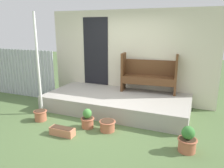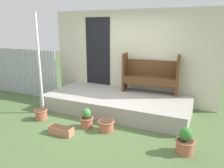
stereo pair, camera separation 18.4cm
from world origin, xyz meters
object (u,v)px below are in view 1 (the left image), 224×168
object	(u,v)px
bench	(149,73)
flower_pot_far_right	(187,141)
flower_pot_left	(40,115)
flower_pot_middle	(87,119)
support_post	(38,65)
flower_pot_right	(107,125)
planter_box_rect	(62,131)

from	to	relation	value
bench	flower_pot_far_right	world-z (taller)	bench
bench	flower_pot_left	size ratio (longest dim) A/B	4.86
flower_pot_far_right	bench	bearing A→B (deg)	119.90
flower_pot_far_right	flower_pot_middle	bearing A→B (deg)	175.24
support_post	flower_pot_far_right	size ratio (longest dim) A/B	5.18
support_post	flower_pot_right	bearing A→B (deg)	-7.34
bench	flower_pot_left	distance (m)	2.97
flower_pot_middle	bench	bearing A→B (deg)	65.22
support_post	flower_pot_middle	xyz separation A→B (m)	(1.45, -0.27, -1.05)
flower_pot_middle	support_post	bearing A→B (deg)	169.58
flower_pot_left	support_post	bearing A→B (deg)	125.68
planter_box_rect	flower_pot_far_right	bearing A→B (deg)	7.87
flower_pot_middle	planter_box_rect	size ratio (longest dim) A/B	0.84
bench	planter_box_rect	distance (m)	2.80
flower_pot_right	planter_box_rect	world-z (taller)	flower_pot_right
bench	flower_pot_far_right	size ratio (longest dim) A/B	3.16
flower_pot_right	flower_pot_far_right	size ratio (longest dim) A/B	0.73
flower_pot_right	flower_pot_far_right	world-z (taller)	flower_pot_far_right
flower_pot_left	flower_pot_right	size ratio (longest dim) A/B	0.89
support_post	planter_box_rect	bearing A→B (deg)	-33.84
flower_pot_left	flower_pot_far_right	distance (m)	3.26
bench	support_post	bearing A→B (deg)	-150.48
support_post	flower_pot_right	size ratio (longest dim) A/B	7.07
support_post	bench	distance (m)	2.86
flower_pot_middle	planter_box_rect	distance (m)	0.60
flower_pot_middle	flower_pot_far_right	xyz separation A→B (m)	(2.07, -0.17, 0.02)
bench	flower_pot_far_right	bearing A→B (deg)	-65.61
support_post	planter_box_rect	size ratio (longest dim) A/B	4.80
flower_pot_middle	flower_pot_left	bearing A→B (deg)	-175.90
flower_pot_far_right	flower_pot_right	bearing A→B (deg)	173.16
bench	flower_pot_middle	size ratio (longest dim) A/B	3.48
flower_pot_right	planter_box_rect	xyz separation A→B (m)	(-0.77, -0.52, -0.04)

